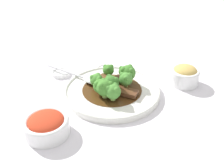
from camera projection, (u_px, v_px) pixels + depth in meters
The scene contains 19 objects.
ground_plane at pixel (112, 93), 0.80m from camera, with size 4.00×4.00×0.00m, color silver.
main_plate at pixel (112, 91), 0.79m from camera, with size 0.29×0.29×0.02m.
beef_strip_0 at pixel (116, 80), 0.82m from camera, with size 0.04×0.06×0.01m.
beef_strip_1 at pixel (103, 80), 0.82m from camera, with size 0.05×0.06×0.02m.
beef_strip_2 at pixel (125, 92), 0.76m from camera, with size 0.08×0.06×0.01m.
broccoli_floret_0 at pixel (96, 80), 0.78m from camera, with size 0.04×0.04×0.04m.
broccoli_floret_1 at pixel (111, 83), 0.76m from camera, with size 0.05×0.05×0.05m.
broccoli_floret_2 at pixel (108, 70), 0.84m from camera, with size 0.04×0.04×0.04m.
broccoli_floret_3 at pixel (113, 91), 0.72m from camera, with size 0.04×0.04×0.05m.
broccoli_floret_4 at pixel (100, 85), 0.75m from camera, with size 0.04×0.04×0.05m.
broccoli_floret_5 at pixel (124, 71), 0.82m from camera, with size 0.03×0.03×0.04m.
broccoli_floret_6 at pixel (128, 73), 0.80m from camera, with size 0.05×0.05×0.06m.
broccoli_floret_7 at pixel (105, 88), 0.73m from camera, with size 0.05×0.05×0.05m.
broccoli_floret_8 at pixel (126, 79), 0.78m from camera, with size 0.04×0.04×0.05m.
serving_spoon at pixel (88, 78), 0.83m from camera, with size 0.22×0.10×0.01m.
side_bowl_kimchi at pixel (46, 125), 0.63m from camera, with size 0.11×0.11×0.05m.
side_bowl_appetizer at pixel (185, 75), 0.83m from camera, with size 0.09×0.09×0.06m.
sauce_dish at pixel (61, 73), 0.89m from camera, with size 0.06×0.06×0.01m.
paper_napkin at pixel (85, 65), 0.95m from camera, with size 0.11×0.12×0.01m.
Camera 1 is at (0.52, -0.42, 0.44)m, focal length 42.00 mm.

